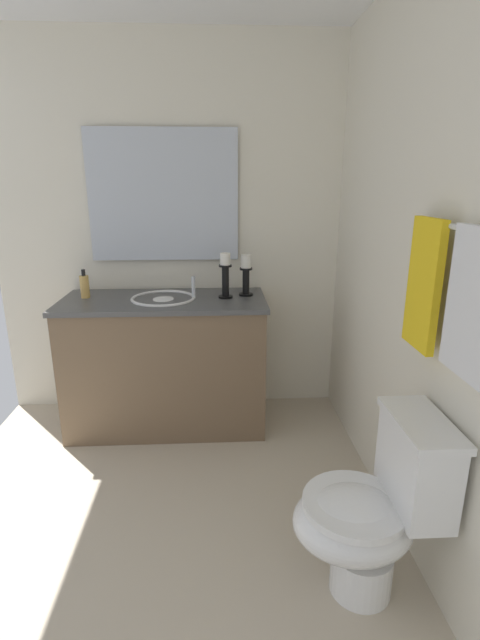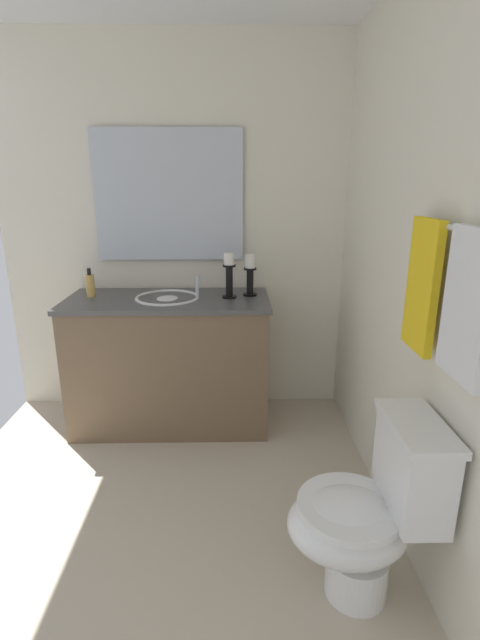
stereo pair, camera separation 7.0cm
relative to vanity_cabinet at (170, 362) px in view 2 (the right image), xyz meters
The scene contains 13 objects.
floor 1.24m from the vanity_cabinet, ahead, with size 2.97×2.31×0.02m, color beige.
wall_back 1.84m from the vanity_cabinet, 45.65° to the left, with size 2.97×0.04×2.45m, color silver.
wall_left 0.86m from the vanity_cabinet, behind, with size 0.04×2.31×2.45m, color silver.
vanity_cabinet is the anchor object (origin of this frame).
sink_basin 0.39m from the vanity_cabinet, 90.00° to the left, with size 0.40×0.40×0.24m.
mirror 1.08m from the vanity_cabinet, behind, with size 0.02×0.96×0.83m, color silver.
candle_holder_tall 0.77m from the vanity_cabinet, 97.53° to the left, with size 0.09×0.09×0.26m.
candle_holder_short 0.70m from the vanity_cabinet, 91.64° to the left, with size 0.09×0.09×0.28m.
soap_bottle 0.71m from the vanity_cabinet, 96.85° to the right, with size 0.06×0.06×0.18m.
toilet 1.64m from the vanity_cabinet, 33.34° to the left, with size 0.39×0.54×0.75m.
towel_bar 1.99m from the vanity_cabinet, 40.51° to the left, with size 0.02×0.02×0.66m, color silver.
towel_near_vanity 1.77m from the vanity_cabinet, 43.89° to the left, with size 0.22×0.03×0.49m, color yellow.
towel_center 2.00m from the vanity_cabinet, 36.75° to the left, with size 0.25×0.03×0.47m, color white.
Camera 2 is at (1.62, 0.37, 1.56)m, focal length 25.62 mm.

